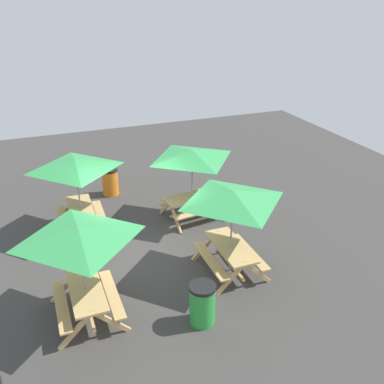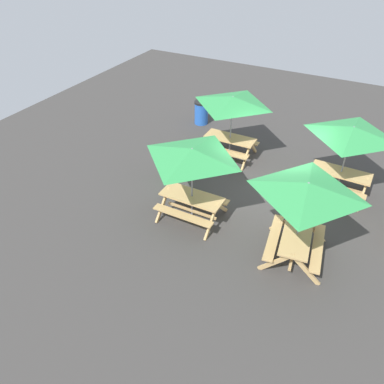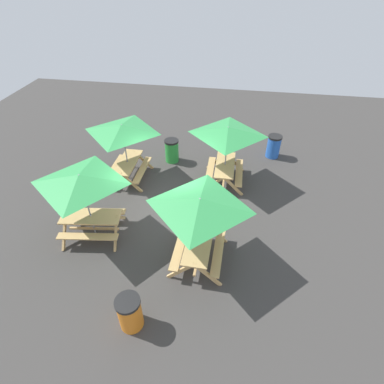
{
  "view_description": "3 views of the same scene",
  "coord_description": "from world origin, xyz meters",
  "px_view_note": "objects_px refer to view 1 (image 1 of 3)",
  "views": [
    {
      "loc": [
        -9.88,
        2.37,
        6.64
      ],
      "look_at": [
        1.39,
        -2.0,
        0.9
      ],
      "focal_mm": 40.0,
      "sensor_mm": 36.0,
      "label": 1
    },
    {
      "loc": [
        2.28,
        -9.32,
        7.15
      ],
      "look_at": [
        -1.66,
        -1.87,
        0.9
      ],
      "focal_mm": 35.0,
      "sensor_mm": 36.0,
      "label": 2
    },
    {
      "loc": [
        7.39,
        2.07,
        7.03
      ],
      "look_at": [
        -0.07,
        0.87,
        0.9
      ],
      "focal_mm": 28.0,
      "sensor_mm": 36.0,
      "label": 3
    }
  ],
  "objects_px": {
    "picnic_table_3": "(79,240)",
    "trash_bin_orange": "(110,181)",
    "picnic_table_0": "(192,160)",
    "picnic_table_2": "(233,203)",
    "trash_bin_green": "(202,304)",
    "picnic_table_1": "(76,169)"
  },
  "relations": [
    {
      "from": "picnic_table_2",
      "to": "trash_bin_orange",
      "type": "bearing_deg",
      "value": 18.7
    },
    {
      "from": "picnic_table_2",
      "to": "trash_bin_orange",
      "type": "height_order",
      "value": "picnic_table_2"
    },
    {
      "from": "picnic_table_2",
      "to": "trash_bin_green",
      "type": "relative_size",
      "value": 2.38
    },
    {
      "from": "picnic_table_0",
      "to": "picnic_table_1",
      "type": "xyz_separation_m",
      "value": [
        0.46,
        3.38,
        0.0
      ]
    },
    {
      "from": "trash_bin_orange",
      "to": "trash_bin_green",
      "type": "bearing_deg",
      "value": -175.6
    },
    {
      "from": "picnic_table_2",
      "to": "picnic_table_3",
      "type": "height_order",
      "value": "same"
    },
    {
      "from": "picnic_table_0",
      "to": "picnic_table_3",
      "type": "height_order",
      "value": "same"
    },
    {
      "from": "picnic_table_1",
      "to": "trash_bin_green",
      "type": "bearing_deg",
      "value": -158.34
    },
    {
      "from": "picnic_table_0",
      "to": "trash_bin_green",
      "type": "relative_size",
      "value": 2.38
    },
    {
      "from": "picnic_table_0",
      "to": "picnic_table_3",
      "type": "bearing_deg",
      "value": 34.44
    },
    {
      "from": "picnic_table_3",
      "to": "picnic_table_1",
      "type": "bearing_deg",
      "value": -6.76
    },
    {
      "from": "picnic_table_0",
      "to": "picnic_table_3",
      "type": "xyz_separation_m",
      "value": [
        -3.45,
        3.82,
        0.0
      ]
    },
    {
      "from": "trash_bin_green",
      "to": "picnic_table_0",
      "type": "bearing_deg",
      "value": -18.55
    },
    {
      "from": "picnic_table_2",
      "to": "picnic_table_3",
      "type": "distance_m",
      "value": 3.71
    },
    {
      "from": "picnic_table_1",
      "to": "trash_bin_green",
      "type": "relative_size",
      "value": 2.38
    },
    {
      "from": "picnic_table_3",
      "to": "trash_bin_green",
      "type": "distance_m",
      "value": 2.95
    },
    {
      "from": "picnic_table_3",
      "to": "trash_bin_orange",
      "type": "bearing_deg",
      "value": -16.32
    },
    {
      "from": "trash_bin_green",
      "to": "trash_bin_orange",
      "type": "distance_m",
      "value": 7.22
    },
    {
      "from": "picnic_table_1",
      "to": "trash_bin_orange",
      "type": "height_order",
      "value": "picnic_table_1"
    },
    {
      "from": "picnic_table_1",
      "to": "trash_bin_orange",
      "type": "bearing_deg",
      "value": -29.43
    },
    {
      "from": "picnic_table_0",
      "to": "trash_bin_orange",
      "type": "relative_size",
      "value": 2.38
    },
    {
      "from": "picnic_table_3",
      "to": "trash_bin_orange",
      "type": "xyz_separation_m",
      "value": [
        6.11,
        -1.74,
        -1.49
      ]
    }
  ]
}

